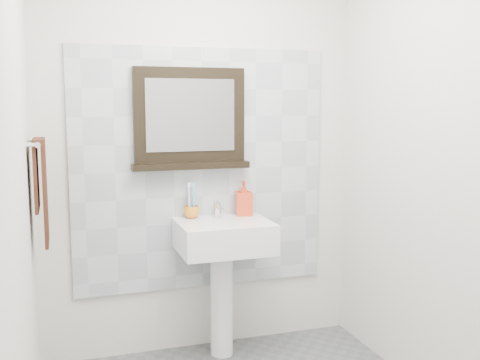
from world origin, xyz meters
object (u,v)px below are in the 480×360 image
at_px(pedestal_sink, 224,251).
at_px(framed_mirror, 190,121).
at_px(hand_towel, 41,183).
at_px(toothbrush_cup, 192,212).
at_px(soap_dispenser, 244,198).

relative_size(pedestal_sink, framed_mirror, 1.33).
bearing_deg(hand_towel, toothbrush_cup, 17.37).
relative_size(soap_dispenser, framed_mirror, 0.30).
distance_m(pedestal_sink, soap_dispenser, 0.37).
bearing_deg(soap_dispenser, hand_towel, -160.68).
distance_m(pedestal_sink, framed_mirror, 0.82).
bearing_deg(toothbrush_cup, hand_towel, -162.63).
relative_size(toothbrush_cup, hand_towel, 0.17).
height_order(pedestal_sink, hand_towel, hand_towel).
bearing_deg(soap_dispenser, framed_mirror, 178.53).
bearing_deg(framed_mirror, pedestal_sink, -50.12).
xyz_separation_m(pedestal_sink, toothbrush_cup, (-0.16, 0.15, 0.22)).
height_order(toothbrush_cup, framed_mirror, framed_mirror).
xyz_separation_m(soap_dispenser, hand_towel, (-1.19, -0.26, 0.18)).
bearing_deg(toothbrush_cup, pedestal_sink, -42.17).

